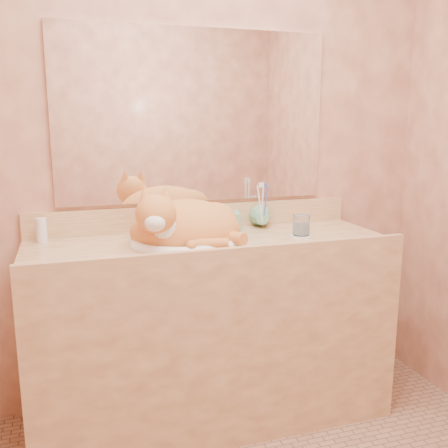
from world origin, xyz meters
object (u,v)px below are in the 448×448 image
object	(u,v)px
water_glass	(301,225)
cat	(183,224)
toothbrush_cup	(263,219)
soap_dispenser	(232,212)
sink_basin	(187,226)
vanity_counter	(212,330)

from	to	relation	value
water_glass	cat	bearing A→B (deg)	175.12
cat	toothbrush_cup	size ratio (longest dim) A/B	4.50
cat	soap_dispenser	distance (m)	0.31
sink_basin	toothbrush_cup	bearing A→B (deg)	33.69
vanity_counter	water_glass	bearing A→B (deg)	-8.26
vanity_counter	water_glass	distance (m)	0.63
vanity_counter	sink_basin	xyz separation A→B (m)	(-0.11, -0.02, 0.50)
sink_basin	soap_dispenser	bearing A→B (deg)	43.76
soap_dispenser	sink_basin	bearing A→B (deg)	-135.66
sink_basin	cat	bearing A→B (deg)	172.84
cat	water_glass	distance (m)	0.54
cat	soap_dispenser	size ratio (longest dim) A/B	2.54
water_glass	vanity_counter	bearing A→B (deg)	171.74
cat	toothbrush_cup	xyz separation A→B (m)	(0.44, 0.16, -0.04)
toothbrush_cup	water_glass	world-z (taller)	water_glass
vanity_counter	toothbrush_cup	xyz separation A→B (m)	(0.31, 0.15, 0.47)
vanity_counter	sink_basin	size ratio (longest dim) A/B	3.29
sink_basin	toothbrush_cup	size ratio (longest dim) A/B	4.51
sink_basin	cat	distance (m)	0.02
soap_dispenser	water_glass	bearing A→B (deg)	-24.05
toothbrush_cup	sink_basin	bearing A→B (deg)	-158.23
sink_basin	soap_dispenser	distance (m)	0.30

